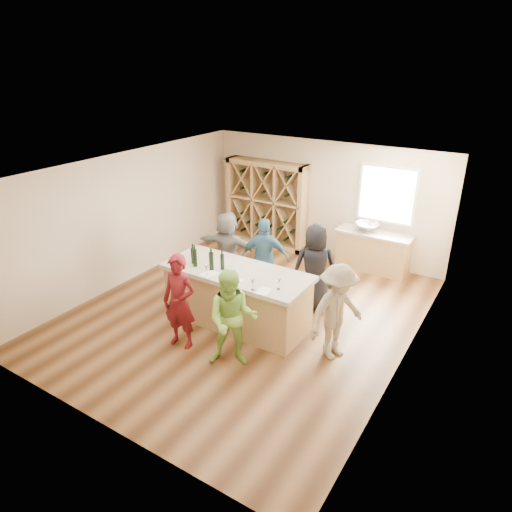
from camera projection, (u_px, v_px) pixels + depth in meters
The scene contains 32 objects.
floor at pixel (246, 314), 8.91m from camera, with size 6.00×7.00×0.10m, color brown.
ceiling at pixel (245, 167), 7.74m from camera, with size 6.00×7.00×0.10m, color white.
wall_back at pixel (326, 199), 11.08m from camera, with size 6.00×0.10×2.80m, color #CAB292.
wall_front at pixel (87, 340), 5.57m from camera, with size 6.00×0.10×2.80m, color #CAB292.
wall_left at pixel (127, 217), 9.81m from camera, with size 0.10×7.00×2.80m, color #CAB292.
wall_right at pixel (415, 287), 6.84m from camera, with size 0.10×7.00×2.80m, color #CAB292.
window_frame at pixel (387, 195), 10.15m from camera, with size 1.30×0.06×1.30m, color white.
window_pane at pixel (387, 195), 10.12m from camera, with size 1.18×0.01×1.18m, color white.
wine_rack at pixel (267, 204), 11.71m from camera, with size 2.20×0.45×2.20m, color #A88350.
back_counter_base at pixel (373, 252), 10.52m from camera, with size 1.60×0.58×0.86m, color #A88350.
back_counter_top at pixel (375, 234), 10.33m from camera, with size 1.70×0.62×0.06m, color #ACA08D.
sink at pixel (367, 227), 10.38m from camera, with size 0.54×0.54×0.19m, color silver.
faucet at pixel (370, 222), 10.50m from camera, with size 0.02×0.02×0.30m, color silver.
tasting_counter_base at pixel (237, 299), 8.37m from camera, with size 2.60×1.00×1.00m, color #A88350.
tasting_counter_top at pixel (237, 272), 8.15m from camera, with size 2.72×1.12×0.08m, color #ACA08D.
wine_bottle_a at pixel (193, 256), 8.35m from camera, with size 0.07×0.07×0.30m, color black.
wine_bottle_b at pixel (195, 258), 8.22m from camera, with size 0.08×0.08×0.33m, color black.
wine_bottle_d at pixel (211, 261), 8.08m from camera, with size 0.08×0.08×0.33m, color black.
wine_bottle_e at pixel (222, 262), 8.11m from camera, with size 0.07×0.07×0.29m, color black.
wine_glass_a at pixel (207, 270), 7.90m from camera, with size 0.08×0.08×0.20m, color white.
wine_glass_b at pixel (229, 278), 7.65m from camera, with size 0.07×0.07×0.18m, color white.
wine_glass_c at pixel (253, 284), 7.41m from camera, with size 0.07×0.07×0.20m, color white.
wine_glass_e at pixel (279, 284), 7.43m from camera, with size 0.07×0.07×0.19m, color white.
tasting_menu_a at pixel (209, 273), 8.00m from camera, with size 0.21×0.28×0.00m, color white.
tasting_menu_b at pixel (234, 282), 7.72m from camera, with size 0.22×0.30×0.00m, color white.
tasting_menu_c at pixel (264, 291), 7.41m from camera, with size 0.20×0.28×0.00m, color white.
person_near_left at pixel (179, 302), 7.58m from camera, with size 0.61×0.45×1.67m, color #590F14.
person_near_right at pixel (233, 319), 7.11m from camera, with size 0.80×0.44×1.65m, color #8CC64C.
person_server at pixel (337, 312), 7.29m from camera, with size 1.07×0.50×1.65m, color gray.
person_far_mid at pixel (265, 258), 9.20m from camera, with size 0.98×0.50×1.68m, color #335972.
person_far_right at pixel (315, 268), 8.72m from camera, with size 0.85×0.55×1.74m, color black.
person_far_left at pixel (228, 248), 9.79m from camera, with size 1.49×0.54×1.61m, color slate.
Camera 1 is at (4.25, -6.42, 4.59)m, focal length 32.00 mm.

